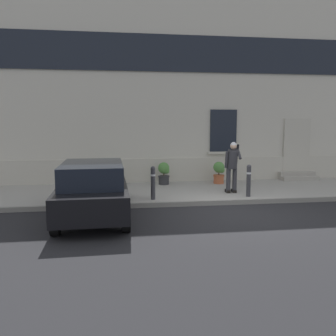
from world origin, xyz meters
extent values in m
plane|color=#232326|center=(0.00, 0.00, 0.00)|extent=(80.00, 80.00, 0.00)
cube|color=#99968E|center=(0.00, 2.80, 0.07)|extent=(24.00, 3.60, 0.15)
cube|color=gray|center=(0.00, 0.94, 0.07)|extent=(24.00, 0.12, 0.15)
cube|color=beige|center=(0.00, 5.30, 3.75)|extent=(24.00, 1.40, 7.50)
cube|color=#BCB7A8|center=(0.00, 4.58, 0.55)|extent=(24.00, 0.08, 1.10)
cube|color=black|center=(4.24, 4.57, 1.52)|extent=(1.00, 0.08, 2.10)
cube|color=#BCB7A8|center=(4.24, 4.55, 1.57)|extent=(1.16, 0.06, 2.24)
cube|color=black|center=(1.04, 4.57, 2.20)|extent=(1.10, 0.06, 1.70)
cube|color=#BCB7A8|center=(1.04, 4.54, 1.30)|extent=(1.30, 0.12, 0.10)
cube|color=black|center=(0.00, 4.57, 5.20)|extent=(16.80, 0.06, 1.40)
cube|color=#9E998E|center=(4.24, 4.12, 0.23)|extent=(1.56, 0.32, 0.16)
cube|color=#9E998E|center=(4.24, 4.44, 0.31)|extent=(1.56, 0.32, 0.32)
cube|color=black|center=(-3.90, 0.00, 0.62)|extent=(1.84, 4.04, 0.64)
cube|color=black|center=(-3.90, -0.15, 1.22)|extent=(1.59, 2.43, 0.56)
cube|color=black|center=(-3.95, 2.02, 0.40)|extent=(1.66, 0.14, 0.20)
cube|color=yellow|center=(-3.95, 2.02, 0.58)|extent=(0.52, 0.03, 0.12)
cube|color=#B21414|center=(-4.70, 1.99, 0.84)|extent=(0.16, 0.04, 0.18)
cube|color=#B21414|center=(-3.20, 2.03, 0.84)|extent=(0.16, 0.04, 0.18)
cube|color=black|center=(-3.94, 1.75, 1.12)|extent=(1.49, 0.09, 0.60)
cylinder|color=black|center=(-4.67, -1.42, 0.30)|extent=(0.21, 0.60, 0.60)
cylinder|color=black|center=(-3.08, -1.38, 0.30)|extent=(0.21, 0.60, 0.60)
cylinder|color=black|center=(-4.73, 1.38, 0.30)|extent=(0.21, 0.60, 0.60)
cylinder|color=black|center=(-3.14, 1.42, 0.30)|extent=(0.21, 0.60, 0.60)
cylinder|color=#333338|center=(0.94, 1.35, 0.62)|extent=(0.14, 0.14, 0.95)
sphere|color=#333338|center=(0.94, 1.35, 1.12)|extent=(0.15, 0.15, 0.15)
cylinder|color=silver|center=(0.94, 1.35, 0.92)|extent=(0.15, 0.15, 0.06)
cylinder|color=#333338|center=(-2.17, 1.35, 0.62)|extent=(0.14, 0.14, 0.95)
sphere|color=#333338|center=(-2.17, 1.35, 1.12)|extent=(0.15, 0.15, 0.15)
cylinder|color=silver|center=(-2.17, 1.35, 0.92)|extent=(0.15, 0.15, 0.06)
cylinder|color=#2D2D33|center=(0.47, 2.02, 0.60)|extent=(0.15, 0.15, 0.82)
cube|color=black|center=(0.47, 2.08, 0.20)|extent=(0.12, 0.28, 0.10)
cylinder|color=#2D2D33|center=(0.69, 2.02, 0.60)|extent=(0.15, 0.15, 0.82)
cube|color=black|center=(0.69, 2.08, 0.20)|extent=(0.12, 0.28, 0.10)
cylinder|color=#2D2D33|center=(0.58, 1.97, 1.32)|extent=(0.34, 0.44, 0.67)
sphere|color=tan|center=(0.58, 1.89, 1.76)|extent=(0.22, 0.22, 0.22)
sphere|color=silver|center=(0.58, 1.89, 1.79)|extent=(0.21, 0.21, 0.21)
cylinder|color=#2D2D33|center=(0.36, 1.92, 1.30)|extent=(0.09, 0.18, 0.57)
cylinder|color=#2D2D33|center=(0.78, 1.92, 1.52)|extent=(0.09, 0.42, 0.41)
cube|color=black|center=(0.73, 1.87, 1.74)|extent=(0.07, 0.02, 0.15)
cylinder|color=#606B38|center=(-3.66, 4.09, 0.32)|extent=(0.40, 0.40, 0.34)
cylinder|color=#606B38|center=(-3.66, 4.09, 0.46)|extent=(0.44, 0.44, 0.05)
cylinder|color=#47331E|center=(-3.66, 4.09, 0.61)|extent=(0.04, 0.04, 0.24)
sphere|color=#286B2D|center=(-3.66, 4.09, 0.79)|extent=(0.44, 0.44, 0.44)
sphere|color=#286B2D|center=(-3.56, 4.04, 0.69)|extent=(0.24, 0.24, 0.24)
cylinder|color=#2D2D30|center=(-1.49, 3.97, 0.32)|extent=(0.40, 0.40, 0.34)
cylinder|color=#2D2D30|center=(-1.49, 3.97, 0.46)|extent=(0.44, 0.44, 0.05)
cylinder|color=#47331E|center=(-1.49, 3.97, 0.61)|extent=(0.04, 0.04, 0.24)
sphere|color=#4C843D|center=(-1.49, 3.97, 0.79)|extent=(0.44, 0.44, 0.44)
sphere|color=#4C843D|center=(-1.39, 3.92, 0.69)|extent=(0.24, 0.24, 0.24)
cylinder|color=#B25B38|center=(0.68, 3.88, 0.32)|extent=(0.40, 0.40, 0.34)
cylinder|color=#B25B38|center=(0.68, 3.88, 0.46)|extent=(0.44, 0.44, 0.05)
cylinder|color=#47331E|center=(0.68, 3.88, 0.61)|extent=(0.04, 0.04, 0.24)
sphere|color=#4C843D|center=(0.68, 3.88, 0.79)|extent=(0.44, 0.44, 0.44)
sphere|color=#4C843D|center=(0.78, 3.83, 0.69)|extent=(0.24, 0.24, 0.24)
camera|label=1|loc=(-3.23, -9.47, 2.57)|focal=37.90mm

